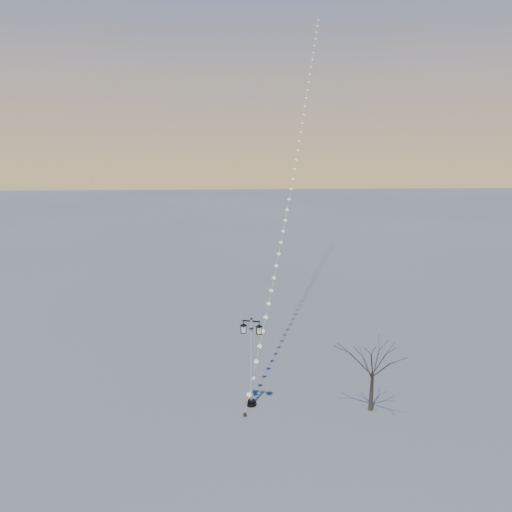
{
  "coord_description": "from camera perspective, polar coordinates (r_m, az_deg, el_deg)",
  "views": [
    {
      "loc": [
        -2.38,
        -25.5,
        15.94
      ],
      "look_at": [
        -0.47,
        7.37,
        8.41
      ],
      "focal_mm": 34.7,
      "sensor_mm": 36.0,
      "label": 1
    }
  ],
  "objects": [
    {
      "name": "ground",
      "position": [
        30.16,
        1.8,
        -19.02
      ],
      "size": [
        300.0,
        300.0,
        0.0
      ],
      "primitive_type": "plane",
      "color": "#565656",
      "rests_on": "ground"
    },
    {
      "name": "kite_train",
      "position": [
        47.27,
        4.48,
        12.52
      ],
      "size": [
        11.49,
        40.93,
        31.53
      ],
      "rotation": [
        0.0,
        0.0,
        -0.18
      ],
      "color": "black",
      "rests_on": "ground"
    },
    {
      "name": "street_lamp",
      "position": [
        30.73,
        -0.54,
        -11.63
      ],
      "size": [
        1.43,
        0.74,
        5.75
      ],
      "rotation": [
        0.0,
        0.0,
        -0.25
      ],
      "color": "black",
      "rests_on": "ground"
    },
    {
      "name": "bare_tree",
      "position": [
        31.01,
        13.36,
        -11.79
      ],
      "size": [
        2.75,
        2.75,
        4.57
      ],
      "rotation": [
        0.0,
        0.0,
        -0.06
      ],
      "color": "#382E23",
      "rests_on": "ground"
    }
  ]
}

